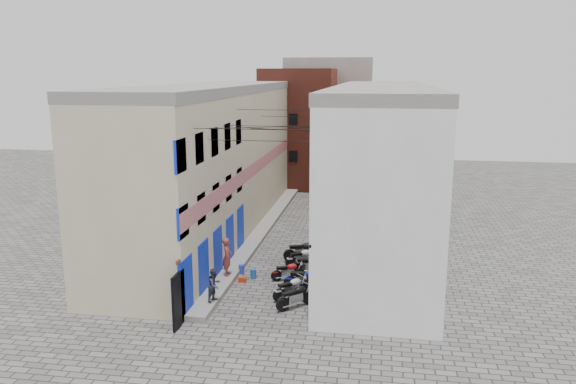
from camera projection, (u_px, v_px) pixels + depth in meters
The scene contains 21 objects.
ground at pixel (245, 327), 21.89m from camera, with size 90.00×90.00×0.00m, color #514F4D.
plinth at pixel (262, 230), 34.73m from camera, with size 0.90×26.00×0.25m, color gray.
building_left at pixel (215, 159), 34.23m from camera, with size 5.10×27.00×9.00m.
building_right at pixel (380, 163), 32.68m from camera, with size 5.94×26.00×9.00m.
building_far_brick_left at pixel (299, 128), 48.17m from camera, with size 6.00×6.00×10.00m, color maroon.
building_far_brick_right at pixel (358, 138), 49.51m from camera, with size 5.00×6.00×8.00m, color maroon.
building_far_concrete at pixel (328, 117), 53.53m from camera, with size 8.00×5.00×11.00m, color gray.
far_shopfront at pixel (318, 178), 45.94m from camera, with size 2.00×0.30×2.40m, color black.
overhead_wires at pixel (279, 126), 27.77m from camera, with size 5.80×13.02×1.32m.
motorcycle_a at pixel (296, 295), 23.52m from camera, with size 0.61×1.92×1.11m, color black, non-canonical shape.
motorcycle_b at pixel (292, 287), 24.48m from camera, with size 0.59×1.86×1.08m, color silver, non-canonical shape.
motorcycle_c at pixel (307, 278), 25.32m from camera, with size 0.67×2.12×1.22m, color #0D1CCB, non-canonical shape.
motorcycle_d at pixel (288, 270), 26.67m from camera, with size 0.54×1.70×0.98m, color #B10C13, non-canonical shape.
motorcycle_e at pixel (311, 264), 27.34m from camera, with size 0.62×1.95×1.13m, color black, non-canonical shape.
motorcycle_f at pixel (302, 256), 28.56m from camera, with size 0.57×1.82×1.05m, color silver, non-canonical shape.
motorcycle_g at pixel (303, 250), 29.34m from camera, with size 0.66×2.09×1.21m, color black, non-canonical shape.
person_a at pixel (227, 257), 26.56m from camera, with size 0.67×0.44×1.83m, color brown.
person_b at pixel (214, 285), 23.56m from camera, with size 0.70×0.54×1.44m, color #2E3246.
water_jug_near at pixel (253, 274), 26.94m from camera, with size 0.30×0.30×0.47m, color #2157A5.
water_jug_far at pixel (241, 269), 27.55m from camera, with size 0.30×0.30×0.47m, color blue.
red_crate at pixel (242, 280), 26.52m from camera, with size 0.36×0.27×0.22m, color #AC310C.
Camera 1 is at (4.98, -19.75, 9.73)m, focal length 35.00 mm.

